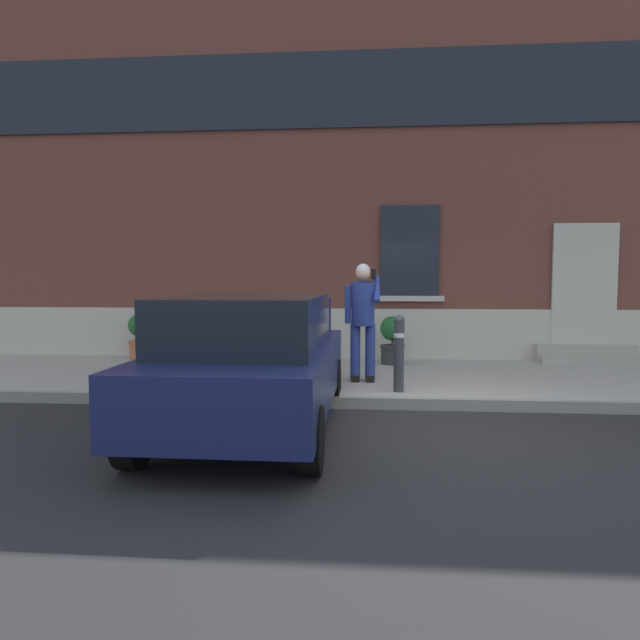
# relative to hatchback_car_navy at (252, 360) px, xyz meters

# --- Properties ---
(ground_plane) EXTENTS (80.00, 80.00, 0.00)m
(ground_plane) POSITION_rel_hatchback_car_navy_xyz_m (1.74, 0.21, -0.79)
(ground_plane) COLOR #232326
(sidewalk) EXTENTS (24.00, 3.60, 0.15)m
(sidewalk) POSITION_rel_hatchback_car_navy_xyz_m (1.74, 3.01, -0.71)
(sidewalk) COLOR #99968E
(sidewalk) RESTS_ON ground
(curb_edge) EXTENTS (24.00, 0.12, 0.15)m
(curb_edge) POSITION_rel_hatchback_car_navy_xyz_m (1.74, 1.15, -0.71)
(curb_edge) COLOR gray
(curb_edge) RESTS_ON ground
(building_facade) EXTENTS (24.00, 1.52, 7.50)m
(building_facade) POSITION_rel_hatchback_car_navy_xyz_m (1.75, 5.50, 2.94)
(building_facade) COLOR brown
(building_facade) RESTS_ON ground
(entrance_stoop) EXTENTS (1.78, 0.64, 0.32)m
(entrance_stoop) POSITION_rel_hatchback_car_navy_xyz_m (5.24, 4.54, -0.51)
(entrance_stoop) COLOR #9E998E
(entrance_stoop) RESTS_ON sidewalk
(hatchback_car_navy) EXTENTS (1.81, 4.07, 1.50)m
(hatchback_car_navy) POSITION_rel_hatchback_car_navy_xyz_m (0.00, 0.00, 0.00)
(hatchback_car_navy) COLOR #161E4C
(hatchback_car_navy) RESTS_ON ground
(bollard_near_person) EXTENTS (0.15, 0.15, 1.04)m
(bollard_near_person) POSITION_rel_hatchback_car_navy_xyz_m (1.69, 1.56, -0.08)
(bollard_near_person) COLOR #333338
(bollard_near_person) RESTS_ON sidewalk
(person_on_phone) EXTENTS (0.51, 0.49, 1.75)m
(person_on_phone) POSITION_rel_hatchback_car_navy_xyz_m (1.20, 2.22, 0.36)
(person_on_phone) COLOR navy
(person_on_phone) RESTS_ON sidewalk
(planter_terracotta) EXTENTS (0.44, 0.44, 0.86)m
(planter_terracotta) POSITION_rel_hatchback_car_navy_xyz_m (-3.06, 4.35, -0.18)
(planter_terracotta) COLOR #B25B38
(planter_terracotta) RESTS_ON sidewalk
(planter_olive) EXTENTS (0.44, 0.44, 0.86)m
(planter_olive) POSITION_rel_hatchback_car_navy_xyz_m (-0.67, 4.36, -0.18)
(planter_olive) COLOR #606B38
(planter_olive) RESTS_ON sidewalk
(planter_charcoal) EXTENTS (0.44, 0.44, 0.86)m
(planter_charcoal) POSITION_rel_hatchback_car_navy_xyz_m (1.72, 4.06, -0.18)
(planter_charcoal) COLOR #2D2D30
(planter_charcoal) RESTS_ON sidewalk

